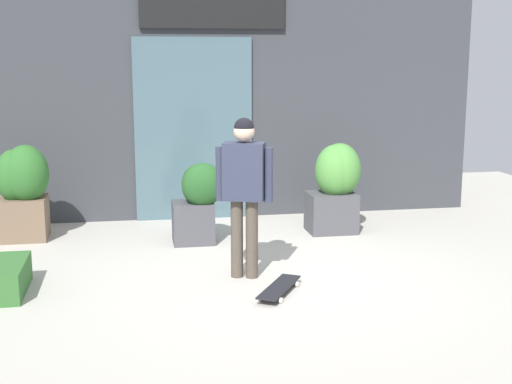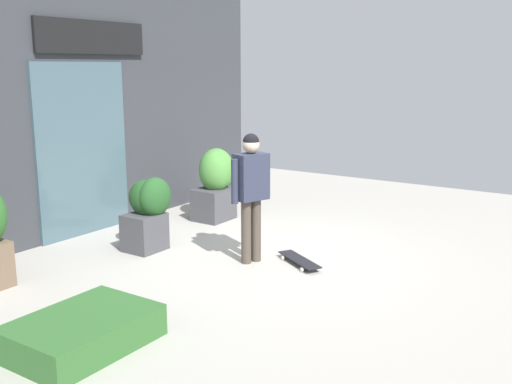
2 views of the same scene
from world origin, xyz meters
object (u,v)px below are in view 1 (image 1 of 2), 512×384
(planter_box_left, at_px, (21,187))
(planter_box_right, at_px, (197,199))
(planter_box_mid, at_px, (336,182))
(skateboarder, at_px, (244,181))
(skateboard, at_px, (279,287))

(planter_box_left, height_order, planter_box_right, planter_box_left)
(planter_box_left, bearing_deg, planter_box_mid, -4.70)
(planter_box_right, bearing_deg, planter_box_mid, 7.96)
(skateboarder, bearing_deg, planter_box_left, -110.13)
(skateboard, bearing_deg, planter_box_mid, -177.46)
(skateboarder, distance_m, planter_box_right, 1.60)
(skateboarder, bearing_deg, skateboard, 42.44)
(skateboarder, height_order, planter_box_mid, skateboarder)
(skateboarder, height_order, skateboard, skateboarder)
(skateboard, xyz_separation_m, planter_box_right, (-0.61, 2.07, 0.51))
(skateboard, bearing_deg, skateboarder, -125.72)
(skateboarder, bearing_deg, planter_box_right, -147.49)
(skateboarder, distance_m, planter_box_left, 3.31)
(planter_box_right, xyz_separation_m, planter_box_mid, (1.87, 0.26, 0.10))
(planter_box_left, bearing_deg, skateboarder, -39.27)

